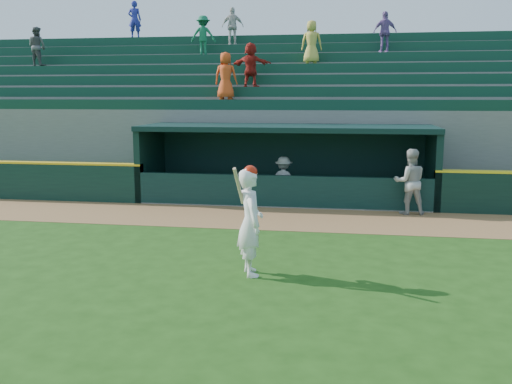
% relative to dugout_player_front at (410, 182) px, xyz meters
% --- Properties ---
extents(ground, '(120.00, 120.00, 0.00)m').
position_rel_dugout_player_front_xyz_m(ground, '(-3.76, -6.13, -0.95)').
color(ground, '#1D4411').
rests_on(ground, ground).
extents(warning_track, '(40.00, 3.00, 0.01)m').
position_rel_dugout_player_front_xyz_m(warning_track, '(-3.76, -1.23, -0.95)').
color(warning_track, brown).
rests_on(warning_track, ground).
extents(dugout_player_front, '(1.00, 0.83, 1.90)m').
position_rel_dugout_player_front_xyz_m(dugout_player_front, '(0.00, 0.00, 0.00)').
color(dugout_player_front, '#A8A7A2').
rests_on(dugout_player_front, ground).
extents(dugout_player_inside, '(1.01, 0.64, 1.50)m').
position_rel_dugout_player_front_xyz_m(dugout_player_inside, '(-3.79, 1.11, -0.20)').
color(dugout_player_inside, '#A5A5A0').
rests_on(dugout_player_inside, ground).
extents(dugout, '(9.40, 2.80, 2.46)m').
position_rel_dugout_player_front_xyz_m(dugout, '(-3.76, 1.88, 0.41)').
color(dugout, slate).
rests_on(dugout, ground).
extents(stands, '(34.50, 6.25, 7.57)m').
position_rel_dugout_player_front_xyz_m(stands, '(-3.78, 6.44, 1.44)').
color(stands, slate).
rests_on(stands, ground).
extents(batter_at_plate, '(0.73, 0.92, 2.13)m').
position_rel_dugout_player_front_xyz_m(batter_at_plate, '(-3.57, -6.35, 0.10)').
color(batter_at_plate, white).
rests_on(batter_at_plate, ground).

